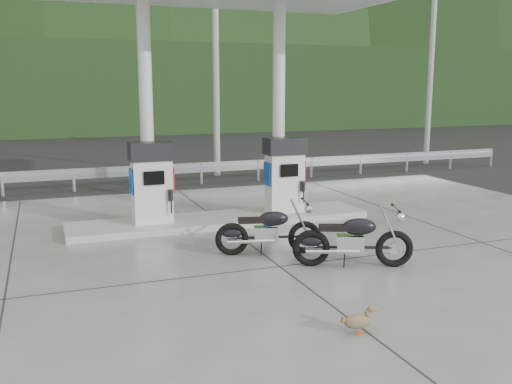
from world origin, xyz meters
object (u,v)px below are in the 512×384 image
object	(u,v)px
gas_pump_left	(152,183)
duck	(357,322)
motorcycle_left	(353,240)
motorcycle_right	(268,231)
gas_pump_right	(285,175)

from	to	relation	value
gas_pump_left	duck	size ratio (longest dim) A/B	4.00
motorcycle_left	motorcycle_right	size ratio (longest dim) A/B	1.05
gas_pump_right	duck	bearing A→B (deg)	-105.20
gas_pump_right	motorcycle_right	bearing A→B (deg)	-119.04
duck	gas_pump_right	bearing A→B (deg)	84.32
motorcycle_left	gas_pump_left	bearing A→B (deg)	147.76
motorcycle_left	duck	bearing A→B (deg)	-96.60
gas_pump_left	gas_pump_right	xyz separation A→B (m)	(3.20, 0.00, 0.00)
gas_pump_left	duck	distance (m)	6.65
gas_pump_left	motorcycle_left	bearing A→B (deg)	-54.31
motorcycle_right	duck	distance (m)	3.74
gas_pump_left	gas_pump_right	distance (m)	3.20
gas_pump_right	motorcycle_left	distance (m)	3.99
gas_pump_left	duck	bearing A→B (deg)	-77.24
motorcycle_left	motorcycle_right	xyz separation A→B (m)	(-1.12, 1.23, -0.02)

